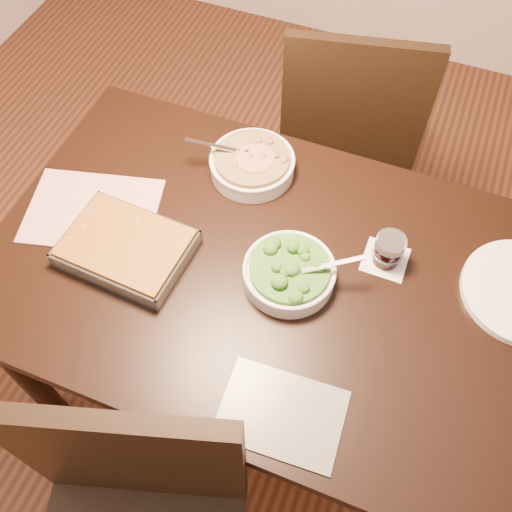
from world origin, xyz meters
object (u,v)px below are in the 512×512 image
baking_dish (127,248)px  chair_far (349,124)px  broccoli_bowl (289,272)px  wine_tumbler (389,250)px  stew_bowl (252,163)px  table (266,287)px

baking_dish → chair_far: 0.97m
broccoli_bowl → wine_tumbler: (0.21, 0.14, 0.02)m
baking_dish → chair_far: chair_far is taller
broccoli_bowl → wine_tumbler: size_ratio=2.91×
wine_tumbler → chair_far: 0.74m
stew_bowl → broccoli_bowl: stew_bowl is taller
table → stew_bowl: (-0.15, 0.28, 0.13)m
table → chair_far: 0.79m
broccoli_bowl → stew_bowl: bearing=126.1°
baking_dish → wine_tumbler: wine_tumbler is taller
table → wine_tumbler: wine_tumbler is taller
table → baking_dish: (-0.34, -0.09, 0.12)m
table → wine_tumbler: 0.33m
table → chair_far: chair_far is taller
stew_bowl → wine_tumbler: 0.45m
wine_tumbler → table: bearing=-153.7°
wine_tumbler → chair_far: (-0.25, 0.65, -0.26)m
chair_far → broccoli_bowl: bearing=81.3°
baking_dish → wine_tumbler: 0.65m
baking_dish → wine_tumbler: size_ratio=3.79×
stew_bowl → chair_far: bearing=71.6°
broccoli_bowl → baking_dish: size_ratio=0.77×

